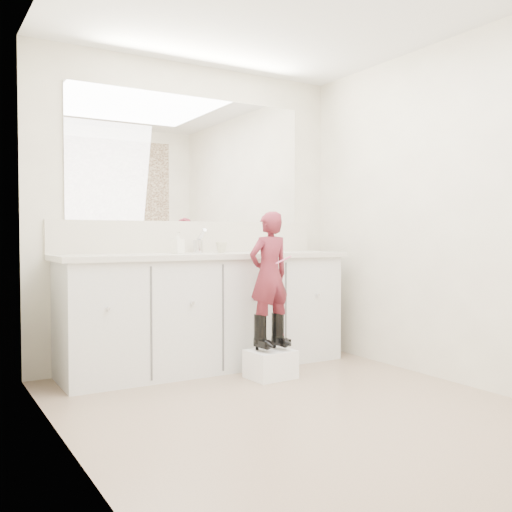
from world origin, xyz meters
TOP-DOWN VIEW (x-y plane):
  - floor at (0.00, 0.00)m, footprint 3.00×3.00m
  - wall_back at (0.00, 1.50)m, footprint 2.60×0.00m
  - wall_left at (-1.30, 0.00)m, footprint 0.00×3.00m
  - wall_right at (1.30, 0.00)m, footprint 0.00×3.00m
  - vanity_cabinet at (0.00, 1.23)m, footprint 2.20×0.55m
  - countertop at (0.00, 1.21)m, footprint 2.28×0.58m
  - backsplash at (0.00, 1.49)m, footprint 2.28×0.03m
  - mirror at (0.00, 1.49)m, footprint 2.00×0.02m
  - faucet at (0.00, 1.38)m, footprint 0.08×0.08m
  - cup at (0.16, 1.29)m, footprint 0.10×0.10m
  - soap_bottle at (-0.23, 1.24)m, footprint 0.09×0.10m
  - step_stool at (0.26, 0.71)m, footprint 0.33×0.28m
  - boot_left at (0.18, 0.73)m, footprint 0.11×0.18m
  - boot_right at (0.33, 0.73)m, footprint 0.11×0.18m
  - toddler at (0.26, 0.73)m, footprint 0.34×0.24m
  - toothbrush at (0.33, 0.65)m, footprint 0.14×0.02m

SIDE VIEW (x-z plane):
  - floor at x=0.00m, z-range 0.00..0.00m
  - step_stool at x=0.26m, z-range 0.00..0.20m
  - boot_left at x=0.18m, z-range 0.20..0.46m
  - boot_right at x=0.33m, z-range 0.20..0.46m
  - vanity_cabinet at x=0.00m, z-range 0.00..0.85m
  - toddler at x=0.26m, z-range 0.30..1.20m
  - toothbrush at x=0.33m, z-range 0.82..0.88m
  - countertop at x=0.00m, z-range 0.85..0.89m
  - cup at x=0.16m, z-range 0.89..0.98m
  - faucet at x=0.00m, z-range 0.89..0.99m
  - soap_bottle at x=-0.23m, z-range 0.89..1.05m
  - backsplash at x=0.00m, z-range 0.89..1.14m
  - wall_back at x=0.00m, z-range -0.10..2.50m
  - wall_left at x=-1.30m, z-range -0.30..2.70m
  - wall_right at x=1.30m, z-range -0.30..2.70m
  - mirror at x=0.00m, z-range 1.14..2.14m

